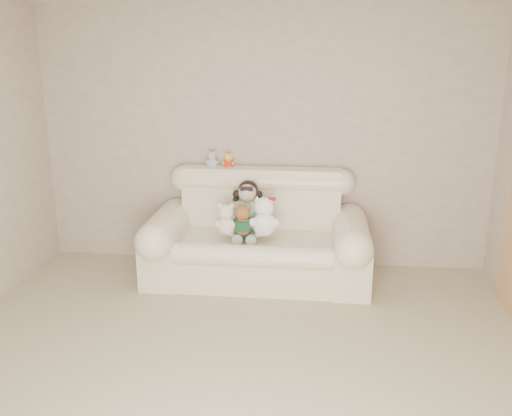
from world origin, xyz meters
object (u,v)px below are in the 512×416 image
object	(u,v)px
sofa	(257,229)
brown_teddy	(243,217)
white_cat	(264,212)
cream_teddy	(226,216)
seated_child	(248,208)

from	to	relation	value
sofa	brown_teddy	bearing A→B (deg)	-130.47
white_cat	cream_teddy	distance (m)	0.35
cream_teddy	sofa	bearing A→B (deg)	46.28
brown_teddy	white_cat	distance (m)	0.21
seated_child	white_cat	bearing A→B (deg)	-41.53
seated_child	white_cat	world-z (taller)	seated_child
sofa	seated_child	world-z (taller)	sofa
sofa	brown_teddy	world-z (taller)	sofa
white_cat	seated_child	bearing A→B (deg)	126.92
seated_child	brown_teddy	xyz separation A→B (m)	(-0.02, -0.22, -0.02)
sofa	white_cat	size ratio (longest dim) A/B	4.70
brown_teddy	white_cat	bearing A→B (deg)	10.08
sofa	cream_teddy	bearing A→B (deg)	-150.97
sofa	seated_child	size ratio (longest dim) A/B	3.86
sofa	seated_child	bearing A→B (deg)	141.62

